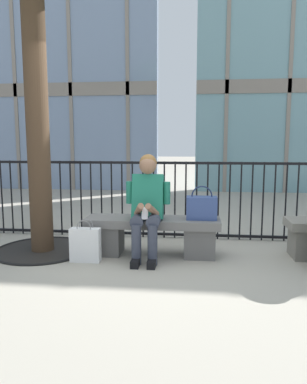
{
  "coord_description": "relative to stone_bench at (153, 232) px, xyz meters",
  "views": [
    {
      "loc": [
        0.47,
        -4.23,
        1.35
      ],
      "look_at": [
        0.0,
        0.1,
        0.75
      ],
      "focal_mm": 33.99,
      "sensor_mm": 36.0,
      "label": 1
    }
  ],
  "objects": [
    {
      "name": "ground_plane",
      "position": [
        0.0,
        0.0,
        -0.27
      ],
      "size": [
        60.0,
        60.0,
        0.0
      ],
      "primitive_type": "plane",
      "color": "#A8A091"
    },
    {
      "name": "stone_bench",
      "position": [
        0.0,
        0.0,
        0.0
      ],
      "size": [
        1.6,
        0.44,
        0.45
      ],
      "color": "slate",
      "rests_on": "ground"
    },
    {
      "name": "seated_person_with_phone",
      "position": [
        -0.05,
        -0.13,
        0.38
      ],
      "size": [
        0.52,
        0.66,
        1.21
      ],
      "color": "#383D4C",
      "rests_on": "ground"
    },
    {
      "name": "handbag_on_bench",
      "position": [
        0.58,
        -0.01,
        0.32
      ],
      "size": [
        0.35,
        0.19,
        0.4
      ],
      "color": "#33477F",
      "rests_on": "stone_bench"
    },
    {
      "name": "shopping_bag",
      "position": [
        -0.73,
        -0.34,
        -0.07
      ],
      "size": [
        0.34,
        0.13,
        0.49
      ],
      "color": "white",
      "rests_on": "ground"
    },
    {
      "name": "plaza_railing",
      "position": [
        -0.0,
        0.8,
        0.28
      ],
      "size": [
        7.4,
        0.04,
        1.08
      ],
      "color": "black",
      "rests_on": "ground"
    }
  ]
}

